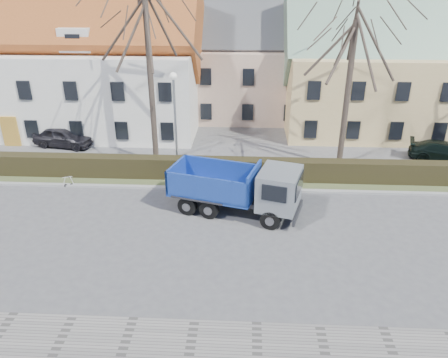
# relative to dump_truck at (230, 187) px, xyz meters

# --- Properties ---
(ground) EXTENTS (120.00, 120.00, 0.00)m
(ground) POSITION_rel_dump_truck_xyz_m (-3.18, -2.13, -1.39)
(ground) COLOR #4F4F52
(curb_far) EXTENTS (80.00, 0.30, 0.12)m
(curb_far) POSITION_rel_dump_truck_xyz_m (-3.18, 2.47, -1.33)
(curb_far) COLOR gray
(curb_far) RESTS_ON ground
(grass_strip) EXTENTS (80.00, 3.00, 0.10)m
(grass_strip) POSITION_rel_dump_truck_xyz_m (-3.18, 4.07, -1.34)
(grass_strip) COLOR #45512D
(grass_strip) RESTS_ON ground
(hedge) EXTENTS (60.00, 0.90, 1.30)m
(hedge) POSITION_rel_dump_truck_xyz_m (-3.18, 3.87, -0.74)
(hedge) COLOR black
(hedge) RESTS_ON ground
(building_white) EXTENTS (26.80, 10.80, 9.50)m
(building_white) POSITION_rel_dump_truck_xyz_m (-16.18, 13.87, 3.36)
(building_white) COLOR white
(building_white) RESTS_ON ground
(building_pink) EXTENTS (10.80, 8.80, 8.00)m
(building_pink) POSITION_rel_dump_truck_xyz_m (0.82, 17.87, 2.61)
(building_pink) COLOR #C8A38D
(building_pink) RESTS_ON ground
(building_yellow) EXTENTS (18.80, 10.80, 8.50)m
(building_yellow) POSITION_rel_dump_truck_xyz_m (12.82, 14.87, 2.86)
(building_yellow) COLOR #DBBA78
(building_yellow) RESTS_ON ground
(tree_1) EXTENTS (9.20, 9.20, 12.65)m
(tree_1) POSITION_rel_dump_truck_xyz_m (-5.18, 6.37, 4.93)
(tree_1) COLOR #392F28
(tree_1) RESTS_ON ground
(tree_2) EXTENTS (8.00, 8.00, 11.00)m
(tree_2) POSITION_rel_dump_truck_xyz_m (6.82, 6.37, 4.11)
(tree_2) COLOR #392F28
(tree_2) RESTS_ON ground
(dump_truck) EXTENTS (7.41, 4.40, 2.79)m
(dump_truck) POSITION_rel_dump_truck_xyz_m (0.00, 0.00, 0.00)
(dump_truck) COLOR navy
(dump_truck) RESTS_ON ground
(streetlight) EXTENTS (0.49, 0.49, 6.32)m
(streetlight) POSITION_rel_dump_truck_xyz_m (-3.52, 4.87, 1.77)
(streetlight) COLOR gray
(streetlight) RESTS_ON ground
(cart_frame) EXTENTS (0.89, 0.71, 0.71)m
(cart_frame) POSITION_rel_dump_truck_xyz_m (-9.82, 2.32, -1.04)
(cart_frame) COLOR silver
(cart_frame) RESTS_ON ground
(parked_car_a) EXTENTS (4.57, 2.49, 1.48)m
(parked_car_a) POSITION_rel_dump_truck_xyz_m (-12.38, 8.91, -0.66)
(parked_car_a) COLOR black
(parked_car_a) RESTS_ON ground
(parked_car_b) EXTENTS (4.79, 3.09, 1.29)m
(parked_car_b) POSITION_rel_dump_truck_xyz_m (13.91, 7.57, -0.75)
(parked_car_b) COLOR black
(parked_car_b) RESTS_ON ground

